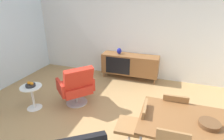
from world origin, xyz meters
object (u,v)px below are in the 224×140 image
(wooden_bowl_on_table, at_px, (209,124))
(lounge_chair_red, at_px, (76,85))
(vase_cobalt, at_px, (119,51))
(fruit_bowl, at_px, (30,85))
(dining_chair_back_left, at_px, (173,112))
(dining_chair_near_window, at_px, (134,125))
(side_table_round, at_px, (32,95))
(dining_table, at_px, (202,126))
(sideboard, at_px, (130,64))

(wooden_bowl_on_table, xyz_separation_m, lounge_chair_red, (-2.42, 0.91, -0.30))
(vase_cobalt, distance_m, lounge_chair_red, 1.79)
(wooden_bowl_on_table, distance_m, fruit_bowl, 3.28)
(dining_chair_back_left, xyz_separation_m, lounge_chair_red, (-2.00, 0.32, -0.00))
(dining_chair_near_window, bearing_deg, side_table_round, 169.09)
(dining_chair_near_window, xyz_separation_m, lounge_chair_red, (-1.46, 0.88, -0.00))
(dining_chair_back_left, bearing_deg, lounge_chair_red, 170.83)
(lounge_chair_red, bearing_deg, vase_cobalt, 75.37)
(dining_table, height_order, dining_chair_back_left, dining_chair_back_left)
(wooden_bowl_on_table, xyz_separation_m, dining_chair_back_left, (-0.42, 0.58, -0.30))
(wooden_bowl_on_table, relative_size, side_table_round, 0.50)
(sideboard, bearing_deg, side_table_round, -126.56)
(dining_table, height_order, dining_chair_near_window, dining_chair_near_window)
(wooden_bowl_on_table, relative_size, fruit_bowl, 1.30)
(wooden_bowl_on_table, height_order, dining_chair_near_window, dining_chair_near_window)
(vase_cobalt, xyz_separation_m, lounge_chair_red, (-0.45, -1.71, -0.34))
(dining_table, distance_m, side_table_round, 3.22)
(fruit_bowl, bearing_deg, vase_cobalt, 59.47)
(sideboard, relative_size, wooden_bowl_on_table, 6.15)
(dining_chair_back_left, bearing_deg, fruit_bowl, -177.67)
(sideboard, xyz_separation_m, side_table_round, (-1.59, -2.14, -0.12))
(wooden_bowl_on_table, xyz_separation_m, fruit_bowl, (-3.24, 0.47, -0.21))
(lounge_chair_red, xyz_separation_m, side_table_round, (-0.82, -0.44, -0.15))
(dining_table, distance_m, wooden_bowl_on_table, 0.10)
(dining_table, bearing_deg, wooden_bowl_on_table, -20.29)
(dining_chair_near_window, bearing_deg, dining_chair_back_left, 45.73)
(wooden_bowl_on_table, relative_size, lounge_chair_red, 0.27)
(dining_table, distance_m, dining_chair_near_window, 0.92)
(dining_chair_near_window, bearing_deg, vase_cobalt, 111.44)
(sideboard, height_order, dining_table, dining_table)
(sideboard, xyz_separation_m, lounge_chair_red, (-0.77, -1.70, 0.03))
(vase_cobalt, distance_m, side_table_round, 2.54)
(fruit_bowl, bearing_deg, lounge_chair_red, 28.14)
(sideboard, bearing_deg, dining_chair_back_left, -58.71)
(dining_table, xyz_separation_m, dining_chair_near_window, (-0.89, 0.00, -0.23))
(sideboard, distance_m, wooden_bowl_on_table, 3.11)
(dining_chair_near_window, bearing_deg, sideboard, 104.96)
(dining_chair_back_left, distance_m, fruit_bowl, 2.82)
(sideboard, height_order, vase_cobalt, vase_cobalt)
(wooden_bowl_on_table, bearing_deg, dining_chair_near_window, 178.25)
(fruit_bowl, bearing_deg, sideboard, 53.43)
(sideboard, height_order, dining_chair_near_window, dining_chair_near_window)
(dining_chair_back_left, distance_m, dining_chair_near_window, 0.78)
(dining_table, bearing_deg, fruit_bowl, 172.02)
(side_table_round, distance_m, fruit_bowl, 0.23)
(wooden_bowl_on_table, height_order, side_table_round, wooden_bowl_on_table)
(lounge_chair_red, bearing_deg, fruit_bowl, -151.86)
(vase_cobalt, bearing_deg, lounge_chair_red, -104.63)
(vase_cobalt, bearing_deg, fruit_bowl, -120.53)
(vase_cobalt, relative_size, fruit_bowl, 0.85)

